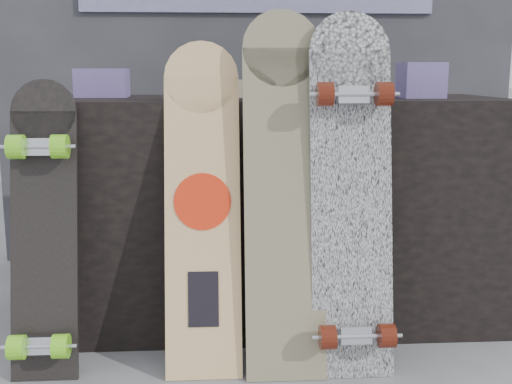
{
  "coord_description": "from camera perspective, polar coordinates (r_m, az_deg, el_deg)",
  "views": [
    {
      "loc": [
        -0.2,
        -1.76,
        0.89
      ],
      "look_at": [
        -0.07,
        0.2,
        0.52
      ],
      "focal_mm": 45.0,
      "sensor_mm": 36.0,
      "label": 1
    }
  ],
  "objects": [
    {
      "name": "skateboard_dark",
      "position": [
        1.98,
        -18.43,
        -2.94
      ],
      "size": [
        0.19,
        0.27,
        0.87
      ],
      "rotation": [
        -0.21,
        0.0,
        0.0
      ],
      "color": "black",
      "rests_on": "ground"
    },
    {
      "name": "merch_box_small",
      "position": [
        2.31,
        14.45,
        9.6
      ],
      "size": [
        0.14,
        0.14,
        0.12
      ],
      "primitive_type": "cube",
      "color": "#533B79",
      "rests_on": "vendor_table"
    },
    {
      "name": "merch_box_purple",
      "position": [
        2.36,
        -13.52,
        9.41
      ],
      "size": [
        0.18,
        0.12,
        0.1
      ],
      "primitive_type": "cube",
      "color": "#533B79",
      "rests_on": "vendor_table"
    },
    {
      "name": "vendor_table",
      "position": [
        2.32,
        1.37,
        -1.51
      ],
      "size": [
        1.6,
        0.6,
        0.8
      ],
      "primitive_type": "cube",
      "color": "black",
      "rests_on": "ground"
    },
    {
      "name": "booth",
      "position": [
        3.12,
        0.06,
        14.59
      ],
      "size": [
        2.4,
        0.22,
        2.2
      ],
      "color": "#323237",
      "rests_on": "ground"
    },
    {
      "name": "longboard_cascadia",
      "position": [
        1.9,
        8.52,
        0.3
      ],
      "size": [
        0.24,
        0.28,
        1.07
      ],
      "rotation": [
        -0.18,
        0.0,
        0.0
      ],
      "color": "white",
      "rests_on": "ground"
    },
    {
      "name": "merch_box_flat",
      "position": [
        2.3,
        -1.85,
        9.17
      ],
      "size": [
        0.22,
        0.1,
        0.06
      ],
      "primitive_type": "cube",
      "color": "#D1B78C",
      "rests_on": "vendor_table"
    },
    {
      "name": "longboard_celtic",
      "position": [
        1.9,
        2.47,
        1.01
      ],
      "size": [
        0.24,
        0.26,
        1.08
      ],
      "rotation": [
        -0.23,
        0.0,
        0.0
      ],
      "color": "beige",
      "rests_on": "ground"
    },
    {
      "name": "ground",
      "position": [
        1.98,
        2.6,
        -16.01
      ],
      "size": [
        60.0,
        60.0,
        0.0
      ],
      "primitive_type": "plane",
      "color": "slate",
      "rests_on": "ground"
    },
    {
      "name": "longboard_geisha",
      "position": [
        1.93,
        -4.78,
        -0.45
      ],
      "size": [
        0.23,
        0.28,
        0.99
      ],
      "rotation": [
        -0.26,
        0.0,
        0.0
      ],
      "color": "beige",
      "rests_on": "ground"
    }
  ]
}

